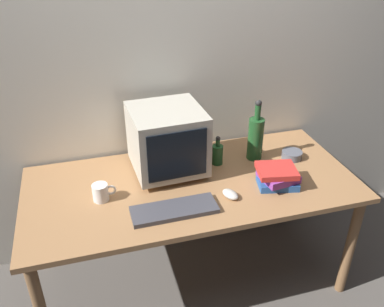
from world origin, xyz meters
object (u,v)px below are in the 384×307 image
Objects in this scene: keyboard at (174,210)px; book_stack at (278,176)px; crt_monitor at (167,140)px; bottle_short at (217,154)px; computer_mouse at (230,194)px; cd_spindle at (292,155)px; mug at (101,192)px; bottle_tall at (256,137)px.

book_stack is at bearing 6.35° from keyboard.
crt_monitor is 0.32m from bottle_short.
bottle_short reaches higher than computer_mouse.
book_stack is at bearing -132.19° from cd_spindle.
computer_mouse is (0.30, 0.04, 0.01)m from keyboard.
book_stack is at bearing -52.40° from bottle_short.
mug is at bearing 171.92° from book_stack.
bottle_tall reaches higher than bottle_short.
book_stack is 0.32m from cd_spindle.
keyboard is 3.50× the size of mug.
bottle_short is at bearing -1.62° from crt_monitor.
mug is at bearing -169.25° from bottle_tall.
cd_spindle is at bearing -8.30° from bottle_short.
book_stack is at bearing -30.64° from crt_monitor.
cd_spindle is at bearing -17.06° from bottle_tall.
cd_spindle is at bearing 20.59° from keyboard.
book_stack is at bearing -89.94° from bottle_tall.
book_stack is (0.23, -0.30, -0.01)m from bottle_short.
cd_spindle is (0.21, -0.07, -0.12)m from bottle_tall.
mug is (-0.68, -0.17, -0.02)m from bottle_short.
bottle_short reaches higher than book_stack.
book_stack is 0.92m from mug.
cd_spindle is at bearing 5.43° from mug.
cd_spindle is at bearing 47.81° from book_stack.
computer_mouse is at bearing -151.37° from cd_spindle.
crt_monitor reaches higher than keyboard.
mug is at bearing -155.07° from crt_monitor.
mug is (-0.91, -0.17, -0.09)m from bottle_tall.
computer_mouse is at bearing 6.61° from keyboard.
keyboard is 1.75× the size of book_stack.
mug is (-0.39, -0.18, -0.15)m from crt_monitor.
book_stack is (0.58, 0.07, 0.04)m from keyboard.
bottle_tall is 0.31m from book_stack.
book_stack is (0.28, 0.03, 0.04)m from computer_mouse.
keyboard is 2.37× the size of bottle_short.
bottle_short is 0.45m from cd_spindle.
computer_mouse is 0.65m from mug.
bottle_tall is 2.09× the size of bottle_short.
mug reaches higher than computer_mouse.
bottle_tall is at bearing 28.56° from computer_mouse.
bottle_short is 0.70m from mug.
bottle_short is (0.04, 0.33, 0.05)m from computer_mouse.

